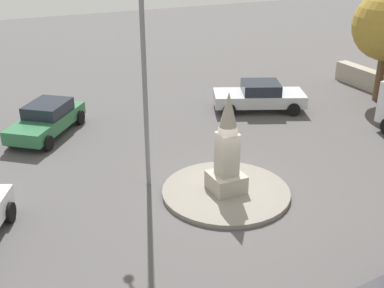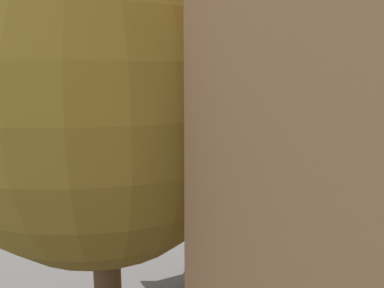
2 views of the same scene
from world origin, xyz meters
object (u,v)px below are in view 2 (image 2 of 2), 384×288
Objects in this scene: car_green_waiting at (290,132)px; car_dark_grey_parked_right at (41,177)px; monument at (198,137)px; tree_mid_cluster at (100,106)px; truck_white_approaching at (345,223)px; car_white_parked_left at (162,129)px; streetlamp at (216,61)px.

car_dark_grey_parked_right reaches higher than car_green_waiting.
monument is 0.53× the size of tree_mid_cluster.
monument is 0.56× the size of truck_white_approaching.
tree_mid_cluster is (-6.43, -20.21, 3.52)m from car_white_parked_left.
car_white_parked_left reaches higher than car_dark_grey_parked_right.
car_white_parked_left is (-1.33, 6.15, -4.43)m from streetlamp.
car_dark_grey_parked_right is 0.72× the size of truck_white_approaching.
tree_mid_cluster is at bearing -163.38° from truck_white_approaching.
car_green_waiting is 0.97× the size of car_dark_grey_parked_right.
car_dark_grey_parked_right is at bearing -156.87° from car_green_waiting.
truck_white_approaching reaches higher than car_dark_grey_parked_right.
monument is 0.80× the size of car_green_waiting.
truck_white_approaching is at bearing 16.62° from tree_mid_cluster.
monument is 0.77× the size of car_white_parked_left.
truck_white_approaching is at bearing -48.59° from car_dark_grey_parked_right.
car_dark_grey_parked_right is (-15.07, -6.44, 0.04)m from car_green_waiting.
car_green_waiting is 21.85m from tree_mid_cluster.
car_green_waiting is (8.01, 4.49, -0.89)m from monument.
monument is at bearing 15.41° from car_dark_grey_parked_right.
tree_mid_cluster is at bearing -118.90° from streetlamp.
monument reaches higher than car_white_parked_left.
truck_white_approaching reaches higher than car_white_parked_left.
truck_white_approaching is (7.20, -8.17, 0.27)m from car_dark_grey_parked_right.
car_green_waiting is (6.20, 2.36, -4.48)m from streetlamp.
truck_white_approaching is (-7.87, -14.60, 0.31)m from car_green_waiting.
truck_white_approaching is (-0.33, -18.39, 0.27)m from car_white_parked_left.
monument is 4.55m from streetlamp.
car_dark_grey_parked_right is (-7.54, -10.22, -0.01)m from car_white_parked_left.
monument is 13.60m from tree_mid_cluster.
car_dark_grey_parked_right is 10.65m from tree_mid_cluster.
truck_white_approaching is at bearing -89.20° from monument.
car_white_parked_left is 0.69× the size of tree_mid_cluster.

